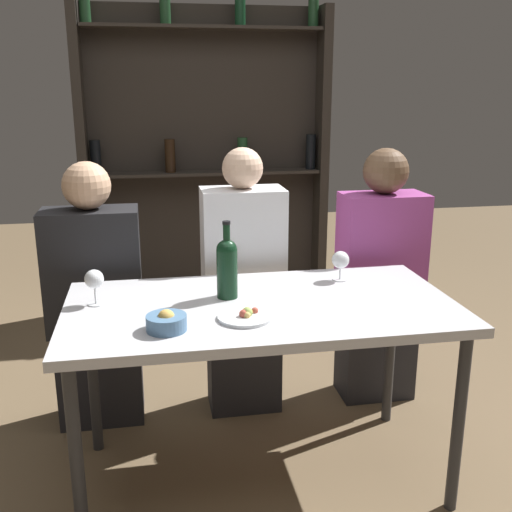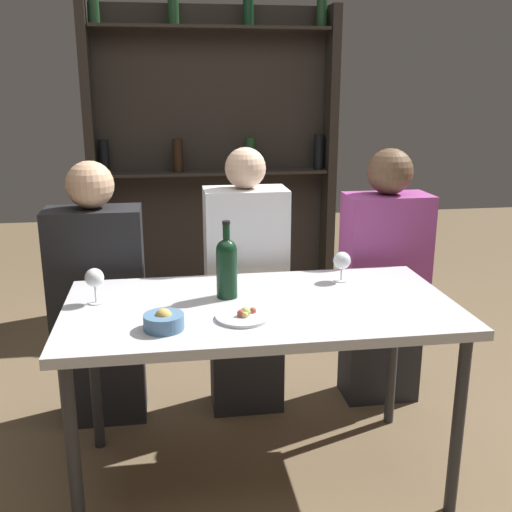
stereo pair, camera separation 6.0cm
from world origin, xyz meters
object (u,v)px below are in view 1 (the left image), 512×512
object	(u,v)px
seated_person_right	(379,283)
food_plate_0	(245,316)
seated_person_left	(96,305)
wine_glass_0	(94,280)
wine_bottle	(227,265)
seated_person_center	(243,291)
wine_glass_1	(340,261)
snack_bowl	(166,322)

from	to	relation	value
seated_person_right	food_plate_0	bearing A→B (deg)	-137.50
seated_person_left	seated_person_right	bearing A→B (deg)	0.00
seated_person_right	wine_glass_0	bearing A→B (deg)	-159.89
wine_bottle	seated_person_left	world-z (taller)	seated_person_left
seated_person_center	wine_glass_0	bearing A→B (deg)	-142.77
seated_person_left	seated_person_center	distance (m)	0.67
wine_bottle	wine_glass_0	xyz separation A→B (m)	(-0.48, 0.01, -0.03)
wine_glass_1	food_plate_0	size ratio (longest dim) A/B	0.65
wine_bottle	food_plate_0	xyz separation A→B (m)	(0.03, -0.23, -0.12)
wine_glass_0	food_plate_0	world-z (taller)	wine_glass_0
seated_person_left	seated_person_center	size ratio (longest dim) A/B	0.96
food_plate_0	seated_person_center	size ratio (longest dim) A/B	0.15
wine_glass_1	food_plate_0	xyz separation A→B (m)	(-0.45, -0.35, -0.07)
wine_glass_1	snack_bowl	distance (m)	0.83
wine_glass_0	wine_glass_1	distance (m)	0.98
wine_glass_1	seated_person_left	world-z (taller)	seated_person_left
seated_person_left	seated_person_right	distance (m)	1.34
wine_glass_1	wine_glass_0	bearing A→B (deg)	-173.06
wine_glass_0	snack_bowl	distance (m)	0.39
wine_glass_0	wine_glass_1	size ratio (longest dim) A/B	1.08
snack_bowl	seated_person_right	distance (m)	1.30
wine_bottle	wine_glass_1	distance (m)	0.50
wine_glass_0	snack_bowl	bearing A→B (deg)	-49.48
seated_person_right	wine_bottle	bearing A→B (deg)	-149.24
wine_bottle	seated_person_right	size ratio (longest dim) A/B	0.24
wine_bottle	seated_person_right	world-z (taller)	seated_person_right
snack_bowl	seated_person_right	world-z (taller)	seated_person_right
wine_bottle	wine_glass_0	world-z (taller)	wine_bottle
wine_bottle	wine_glass_1	xyz separation A→B (m)	(0.48, 0.12, -0.04)
food_plate_0	seated_person_center	xyz separation A→B (m)	(0.10, 0.71, -0.16)
wine_glass_0	seated_person_center	bearing A→B (deg)	37.23
wine_glass_1	snack_bowl	xyz separation A→B (m)	(-0.72, -0.41, -0.05)
wine_glass_0	seated_person_right	xyz separation A→B (m)	(1.29, 0.47, -0.24)
food_plate_0	seated_person_right	xyz separation A→B (m)	(0.77, 0.71, -0.16)
wine_glass_0	seated_person_left	bearing A→B (deg)	95.87
food_plate_0	seated_person_left	size ratio (longest dim) A/B	0.16
wine_bottle	wine_glass_1	world-z (taller)	wine_bottle
wine_bottle	seated_person_center	world-z (taller)	seated_person_center
wine_bottle	seated_person_right	distance (m)	0.98
seated_person_right	seated_person_center	bearing A→B (deg)	-180.00
wine_glass_1	seated_person_right	distance (m)	0.53
wine_glass_1	snack_bowl	world-z (taller)	wine_glass_1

